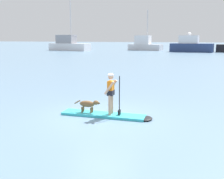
# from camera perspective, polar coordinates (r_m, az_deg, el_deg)

# --- Properties ---
(ground_plane) EXTENTS (400.00, 400.00, 0.00)m
(ground_plane) POSITION_cam_1_polar(r_m,az_deg,el_deg) (10.75, -1.90, -5.66)
(ground_plane) COLOR slate
(paddleboard) EXTENTS (3.70, 0.95, 0.10)m
(paddleboard) POSITION_cam_1_polar(r_m,az_deg,el_deg) (10.67, -0.72, -5.51)
(paddleboard) COLOR #33B2BF
(paddleboard) RESTS_ON ground_plane
(person_paddler) EXTENTS (0.62, 0.50, 1.63)m
(person_paddler) POSITION_cam_1_polar(r_m,az_deg,el_deg) (10.40, -0.18, -0.32)
(person_paddler) COLOR tan
(person_paddler) RESTS_ON paddleboard
(dog) EXTENTS (1.11, 0.27, 0.52)m
(dog) POSITION_cam_1_polar(r_m,az_deg,el_deg) (10.84, -5.09, -3.13)
(dog) COLOR brown
(dog) RESTS_ON paddleboard
(moored_boat_far_starboard) EXTENTS (12.03, 5.17, 12.47)m
(moored_boat_far_starboard) POSITION_cam_1_polar(r_m,az_deg,el_deg) (69.26, -9.28, 9.44)
(moored_boat_far_starboard) COLOR white
(moored_boat_far_starboard) RESTS_ON ground_plane
(moored_boat_far_port) EXTENTS (9.12, 4.26, 10.05)m
(moored_boat_far_port) POSITION_cam_1_polar(r_m,az_deg,el_deg) (69.78, 6.94, 9.46)
(moored_boat_far_port) COLOR silver
(moored_boat_far_port) RESTS_ON ground_plane
(moored_boat_port) EXTENTS (9.47, 4.11, 4.33)m
(moored_boat_port) POSITION_cam_1_polar(r_m,az_deg,el_deg) (63.37, 16.48, 8.96)
(moored_boat_port) COLOR navy
(moored_boat_port) RESTS_ON ground_plane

